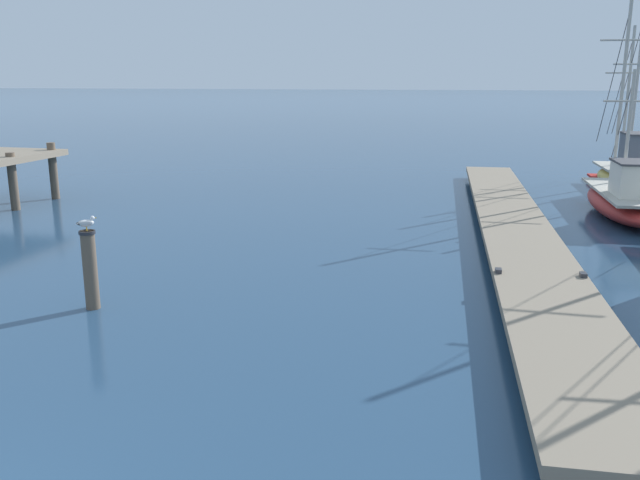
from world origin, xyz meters
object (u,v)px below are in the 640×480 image
Objects in this scene: fishing_boat_1 at (624,198)px; perched_seagull at (86,223)px; fishing_boat_5 at (629,174)px; mooring_piling at (90,268)px.

perched_seagull is (-11.72, -10.64, 1.04)m from fishing_boat_1.
fishing_boat_5 is at bearing 50.62° from perched_seagull.
fishing_boat_5 reaches higher than mooring_piling.
fishing_boat_1 is at bearing -104.58° from fishing_boat_5.
mooring_piling is at bearing -129.38° from fishing_boat_5.
mooring_piling is (-11.72, -10.63, 0.18)m from fishing_boat_1.
fishing_boat_1 reaches higher than mooring_piling.
fishing_boat_1 reaches higher than perched_seagull.
perched_seagull is (-0.00, -0.00, 0.86)m from mooring_piling.
perched_seagull reaches higher than mooring_piling.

